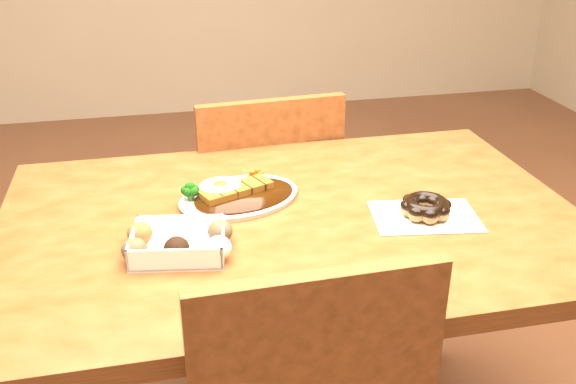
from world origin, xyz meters
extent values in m
cube|color=#542E10|center=(0.00, 0.00, 0.73)|extent=(1.20, 0.80, 0.04)
cylinder|color=#542E10|center=(-0.54, 0.34, 0.35)|extent=(0.06, 0.06, 0.71)
cylinder|color=#542E10|center=(0.54, 0.34, 0.35)|extent=(0.06, 0.06, 0.71)
cube|color=#542E10|center=(0.02, 0.60, 0.43)|extent=(0.45, 0.45, 0.04)
cylinder|color=#542E10|center=(0.18, 0.78, 0.21)|extent=(0.04, 0.04, 0.41)
cylinder|color=#542E10|center=(-0.16, 0.76, 0.21)|extent=(0.04, 0.04, 0.41)
cylinder|color=#542E10|center=(0.21, 0.44, 0.21)|extent=(0.04, 0.04, 0.41)
cylinder|color=#542E10|center=(-0.13, 0.42, 0.21)|extent=(0.04, 0.04, 0.41)
cube|color=#542E10|center=(0.04, 0.41, 0.67)|extent=(0.40, 0.06, 0.40)
cube|color=#542E10|center=(-0.05, -0.41, 0.67)|extent=(0.40, 0.04, 0.40)
ellipsoid|color=white|center=(-0.10, 0.09, 0.76)|extent=(0.31, 0.26, 0.01)
ellipsoid|color=black|center=(-0.09, 0.08, 0.76)|extent=(0.26, 0.22, 0.01)
cube|color=#6B380C|center=(-0.10, 0.10, 0.77)|extent=(0.17, 0.11, 0.02)
ellipsoid|color=white|center=(-0.14, 0.10, 0.78)|extent=(0.11, 0.10, 0.01)
ellipsoid|color=#FFB214|center=(-0.14, 0.10, 0.78)|extent=(0.03, 0.03, 0.02)
cube|color=white|center=(-0.24, -0.11, 0.77)|extent=(0.19, 0.16, 0.05)
ellipsoid|color=black|center=(-0.32, -0.12, 0.78)|extent=(0.05, 0.05, 0.04)
ellipsoid|color=black|center=(-0.24, -0.13, 0.78)|extent=(0.05, 0.05, 0.04)
ellipsoid|color=beige|center=(-0.17, -0.15, 0.78)|extent=(0.05, 0.05, 0.04)
ellipsoid|color=brown|center=(-0.31, -0.06, 0.78)|extent=(0.05, 0.05, 0.04)
ellipsoid|color=beige|center=(-0.23, -0.08, 0.78)|extent=(0.05, 0.05, 0.04)
ellipsoid|color=black|center=(-0.16, -0.09, 0.78)|extent=(0.05, 0.05, 0.04)
cube|color=silver|center=(0.27, -0.07, 0.75)|extent=(0.24, 0.18, 0.00)
torus|color=olive|center=(0.27, -0.07, 0.77)|extent=(0.12, 0.12, 0.03)
torus|color=black|center=(0.27, -0.07, 0.78)|extent=(0.11, 0.11, 0.02)
camera|label=1|loc=(-0.26, -1.16, 1.37)|focal=40.00mm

